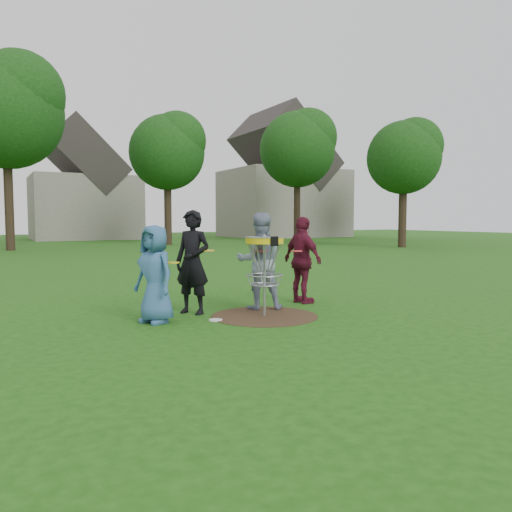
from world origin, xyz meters
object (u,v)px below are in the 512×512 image
player_black (193,262)px  disc_golf_basket (265,256)px  player_blue (155,274)px  player_maroon (303,260)px  player_grey (260,261)px

player_black → disc_golf_basket: bearing=14.9°
player_blue → disc_golf_basket: player_blue is taller
player_maroon → disc_golf_basket: size_ratio=1.22×
player_black → player_maroon: 2.27m
player_grey → player_maroon: player_grey is taller
player_blue → disc_golf_basket: 1.83m
disc_golf_basket → player_grey: bearing=67.9°
player_black → disc_golf_basket: size_ratio=1.30×
player_black → disc_golf_basket: player_black is taller
player_blue → player_grey: player_grey is taller
player_grey → player_maroon: (1.04, 0.16, -0.03)m
player_grey → disc_golf_basket: 0.70m
player_blue → player_black: 0.91m
player_blue → player_grey: (2.03, 0.27, 0.10)m
player_maroon → disc_golf_basket: (-1.30, -0.79, 0.18)m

